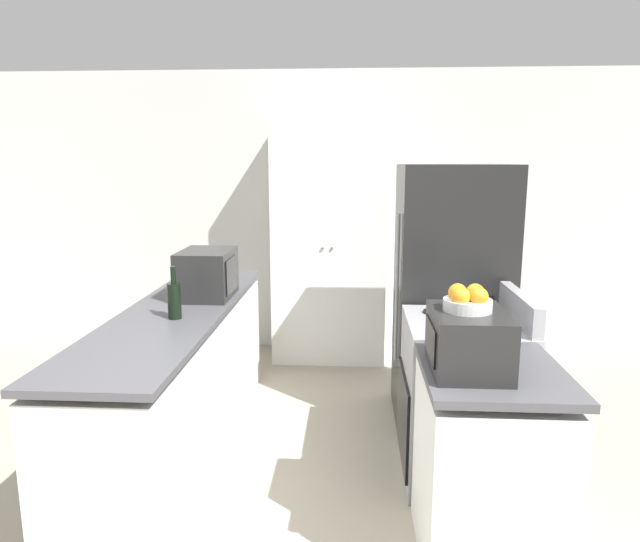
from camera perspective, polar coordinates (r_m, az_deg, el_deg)
The scene contains 10 objects.
wall_back at distance 5.40m, azimuth 1.02°, elevation 5.79°, with size 7.00×0.06×2.60m.
counter_left at distance 3.65m, azimuth -13.89°, elevation -10.96°, with size 0.60×2.48×0.91m.
counter_right at distance 2.77m, azimuth 16.37°, elevation -18.51°, with size 0.60×0.72×0.91m.
pantry_cabinet at distance 5.11m, azimuth 0.94°, elevation 2.85°, with size 0.99×0.56×2.13m.
stove at distance 3.41m, azimuth 13.99°, elevation -12.17°, with size 0.66×0.70×1.07m.
refrigerator at distance 4.00m, azimuth 12.88°, elevation -2.38°, with size 0.75×0.74×1.76m.
microwave at distance 3.76m, azimuth -11.22°, elevation -0.27°, with size 0.33×0.45×0.31m.
wine_bottle at distance 3.29m, azimuth -14.37°, elevation -2.76°, with size 0.08×0.08×0.30m.
toaster_oven at distance 2.49m, azimuth 14.59°, elevation -6.79°, with size 0.32×0.41×0.25m.
fruit_bowl at distance 2.45m, azimuth 14.56°, elevation -2.82°, with size 0.20×0.20×0.11m.
Camera 1 is at (0.23, -1.89, 1.78)m, focal length 32.00 mm.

